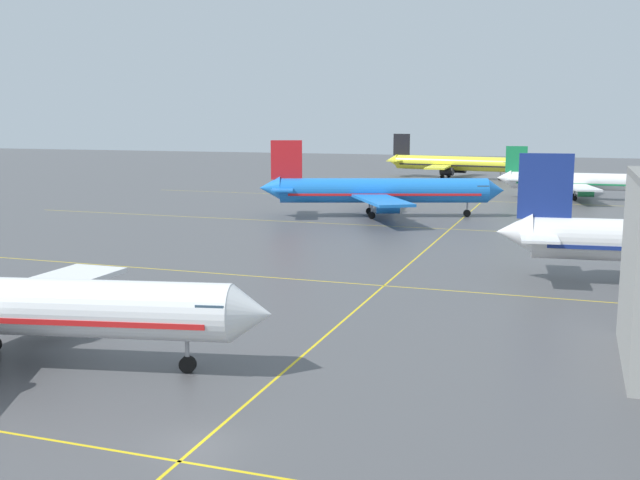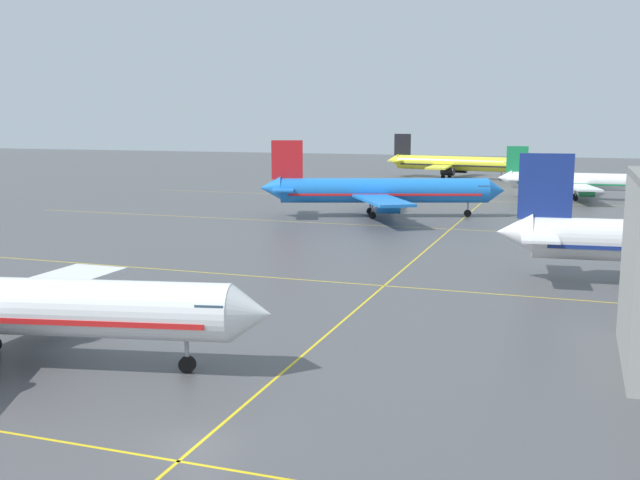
{
  "view_description": "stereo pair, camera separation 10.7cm",
  "coord_description": "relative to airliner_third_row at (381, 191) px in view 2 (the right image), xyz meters",
  "views": [
    {
      "loc": [
        17.14,
        -31.34,
        16.12
      ],
      "look_at": [
        -3.52,
        28.91,
        5.73
      ],
      "focal_mm": 41.88,
      "sensor_mm": 36.0,
      "label": 1
    },
    {
      "loc": [
        17.24,
        -31.3,
        16.12
      ],
      "look_at": [
        -3.52,
        28.91,
        5.73
      ],
      "focal_mm": 41.88,
      "sensor_mm": 36.0,
      "label": 2
    }
  ],
  "objects": [
    {
      "name": "ground_plane",
      "position": [
        13.29,
        -88.1,
        -4.31
      ],
      "size": [
        600.0,
        600.0,
        0.0
      ],
      "primitive_type": "plane",
      "color": "#4C4C4F"
    },
    {
      "name": "taxiway_markings",
      "position": [
        13.29,
        -30.24,
        -4.3
      ],
      "size": [
        144.96,
        175.6,
        0.01
      ],
      "color": "yellow",
      "rests_on": "ground"
    },
    {
      "name": "airliner_far_right_stand",
      "position": [
        -1.82,
        84.49,
        -0.24
      ],
      "size": [
        38.23,
        32.55,
        11.92
      ],
      "color": "yellow",
      "rests_on": "ground"
    },
    {
      "name": "airliner_third_row",
      "position": [
        0.0,
        0.0,
        0.0
      ],
      "size": [
        39.49,
        33.79,
        12.62
      ],
      "color": "blue",
      "rests_on": "ground"
    },
    {
      "name": "airliner_far_left_stand",
      "position": [
        31.74,
        38.88,
        -0.7
      ],
      "size": [
        33.91,
        29.31,
        10.56
      ],
      "color": "white",
      "rests_on": "ground"
    }
  ]
}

